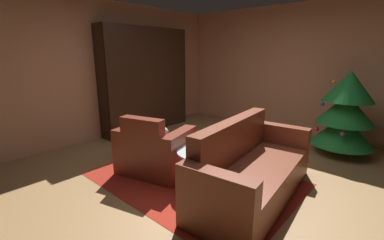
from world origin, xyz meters
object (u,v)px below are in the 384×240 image
(couch_red, at_px, (251,171))
(bottle_on_table, at_px, (215,145))
(book_stack_on_table, at_px, (199,147))
(coffee_table, at_px, (202,155))
(decorated_tree, at_px, (345,112))
(armchair_red, at_px, (154,152))
(bookshelf_unit, at_px, (151,80))

(couch_red, distance_m, bottle_on_table, 0.52)
(book_stack_on_table, relative_size, bottle_on_table, 0.85)
(bottle_on_table, bearing_deg, coffee_table, -174.13)
(bottle_on_table, distance_m, decorated_tree, 2.54)
(armchair_red, height_order, coffee_table, armchair_red)
(bookshelf_unit, bearing_deg, decorated_tree, 17.07)
(coffee_table, bearing_deg, armchair_red, -170.40)
(bookshelf_unit, distance_m, decorated_tree, 3.75)
(bookshelf_unit, xyz_separation_m, coffee_table, (2.52, -1.31, -0.66))
(armchair_red, height_order, couch_red, couch_red)
(book_stack_on_table, bearing_deg, armchair_red, -171.49)
(armchair_red, relative_size, book_stack_on_table, 4.60)
(couch_red, xyz_separation_m, book_stack_on_table, (-0.59, -0.24, 0.23))
(bookshelf_unit, distance_m, book_stack_on_table, 2.87)
(coffee_table, relative_size, decorated_tree, 0.46)
(coffee_table, xyz_separation_m, decorated_tree, (1.05, 2.40, 0.29))
(couch_red, relative_size, bottle_on_table, 7.28)
(coffee_table, distance_m, book_stack_on_table, 0.11)
(armchair_red, relative_size, bottle_on_table, 3.92)
(armchair_red, distance_m, decorated_tree, 3.14)
(couch_red, xyz_separation_m, bottle_on_table, (-0.38, -0.21, 0.29))
(couch_red, height_order, book_stack_on_table, couch_red)
(bookshelf_unit, height_order, couch_red, bookshelf_unit)
(bookshelf_unit, relative_size, decorated_tree, 1.56)
(bookshelf_unit, xyz_separation_m, couch_red, (3.08, -1.08, -0.78))
(bookshelf_unit, height_order, armchair_red, bookshelf_unit)
(coffee_table, relative_size, book_stack_on_table, 2.66)
(armchair_red, height_order, bottle_on_table, armchair_red)
(armchair_red, xyz_separation_m, decorated_tree, (1.82, 2.53, 0.41))
(book_stack_on_table, xyz_separation_m, decorated_tree, (1.08, 2.42, 0.19))
(bookshelf_unit, bearing_deg, armchair_red, -39.38)
(bookshelf_unit, relative_size, bottle_on_table, 7.73)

